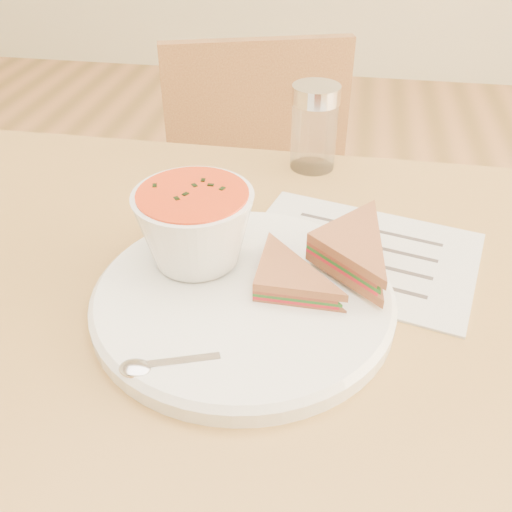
% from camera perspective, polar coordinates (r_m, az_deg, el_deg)
% --- Properties ---
extents(dining_table, '(1.00, 0.70, 0.75)m').
position_cam_1_polar(dining_table, '(0.90, -0.84, -22.26)').
color(dining_table, olive).
rests_on(dining_table, floor).
extents(chair_far, '(0.47, 0.47, 0.84)m').
position_cam_1_polar(chair_far, '(1.18, 1.26, -1.51)').
color(chair_far, brown).
rests_on(chair_far, floor).
extents(plate, '(0.40, 0.40, 0.02)m').
position_cam_1_polar(plate, '(0.59, -1.28, -4.30)').
color(plate, white).
rests_on(plate, dining_table).
extents(soup_bowl, '(0.16, 0.16, 0.09)m').
position_cam_1_polar(soup_bowl, '(0.61, -6.11, 2.58)').
color(soup_bowl, white).
rests_on(soup_bowl, plate).
extents(sandwich_half_a, '(0.10, 0.10, 0.03)m').
position_cam_1_polar(sandwich_half_a, '(0.56, -0.36, -3.94)').
color(sandwich_half_a, '#9D5E37').
rests_on(sandwich_half_a, plate).
extents(sandwich_half_b, '(0.15, 0.15, 0.03)m').
position_cam_1_polar(sandwich_half_b, '(0.61, 5.04, 0.99)').
color(sandwich_half_b, '#9D5E37').
rests_on(sandwich_half_b, plate).
extents(spoon, '(0.15, 0.08, 0.01)m').
position_cam_1_polar(spoon, '(0.52, -6.91, -10.40)').
color(spoon, silver).
rests_on(spoon, plate).
extents(paper_menu, '(0.31, 0.25, 0.00)m').
position_cam_1_polar(paper_menu, '(0.68, 10.16, 0.31)').
color(paper_menu, silver).
rests_on(paper_menu, dining_table).
extents(condiment_shaker, '(0.07, 0.07, 0.12)m').
position_cam_1_polar(condiment_shaker, '(0.84, 5.83, 12.66)').
color(condiment_shaker, silver).
rests_on(condiment_shaker, dining_table).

